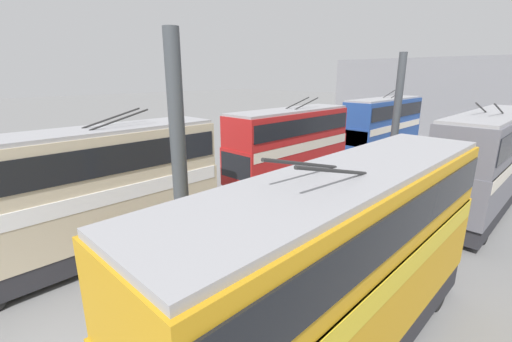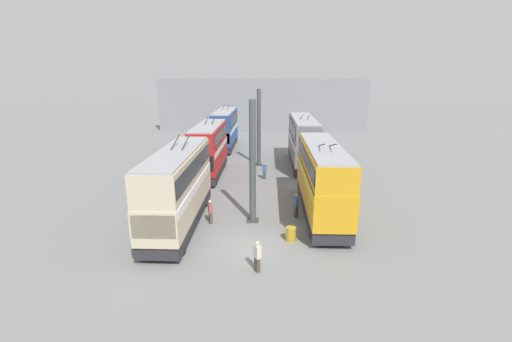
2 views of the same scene
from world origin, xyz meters
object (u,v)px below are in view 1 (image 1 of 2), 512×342
Objects in this scene: bus_right_near at (90,188)px; person_by_left_row at (272,307)px; bus_right_mid at (290,145)px; bus_left_far at (487,157)px; person_by_right_row at (130,250)px; bus_left_near at (347,259)px; bus_right_far at (384,123)px; person_aisle_midway at (358,203)px.

person_by_left_row is (1.62, -7.83, -1.96)m from bus_right_near.
bus_right_mid is 5.16× the size of person_by_left_row.
bus_right_mid is (-4.02, 9.63, -0.12)m from bus_left_far.
bus_right_mid is at bearing 112.66° from bus_left_far.
bus_right_near is 2.85m from person_by_right_row.
bus_left_near reaches higher than person_by_left_row.
bus_right_mid is 13.15m from bus_right_far.
bus_left_near is at bearing -153.47° from person_aisle_midway.
person_by_right_row is (-24.70, -1.98, -1.97)m from bus_right_far.
person_by_left_row is (-0.58, 1.80, -1.97)m from bus_left_near.
person_aisle_midway is (-14.39, -5.51, -2.05)m from bus_right_far.
bus_left_far is 13.27m from bus_right_far.
person_aisle_midway is (-1.24, -5.51, -2.04)m from bus_right_mid.
person_by_right_row is at bearing -78.52° from bus_right_near.
person_aisle_midway is (10.31, -3.52, -0.07)m from person_by_right_row.
person_by_left_row is 5.97m from person_by_right_row.
person_by_left_row reaches higher than person_by_right_row.
person_by_right_row is at bearing -16.95° from person_by_left_row.
person_aisle_midway is (10.71, -5.51, -2.09)m from bus_right_near.
bus_left_near reaches higher than person_aisle_midway.
bus_right_near is 6.07× the size of person_by_right_row.
bus_left_far is (13.78, 0.00, 0.06)m from bus_left_near.
person_aisle_midway is (8.51, 4.12, -2.09)m from bus_left_near.
bus_left_near is 2.73m from person_by_left_row.
bus_left_far reaches higher than person_aisle_midway.
person_by_right_row reaches higher than person_aisle_midway.
bus_right_far is (9.13, 9.63, -0.11)m from bus_left_far.
person_by_left_row is at bearing -78.33° from bus_right_near.
bus_right_far is (13.15, -0.00, 0.01)m from bus_right_mid.
bus_right_far is 24.85m from person_by_right_row.
bus_left_far is at bearing -67.34° from bus_right_mid.
bus_left_near is 8.11m from person_by_right_row.
bus_right_near is 8.23m from person_by_left_row.
bus_left_far is 1.06× the size of bus_right_near.
bus_right_near is at bearing 148.92° from bus_left_far.
bus_right_near reaches higher than bus_right_mid.
bus_right_far reaches higher than person_by_left_row.
bus_right_mid is 6.00m from person_aisle_midway.
bus_right_near is at bearing -180.00° from bus_right_mid.
bus_left_near reaches higher than bus_right_far.
bus_right_mid is 13.11m from person_by_left_row.
person_by_right_row is (-1.21, 5.85, -0.05)m from person_by_left_row.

